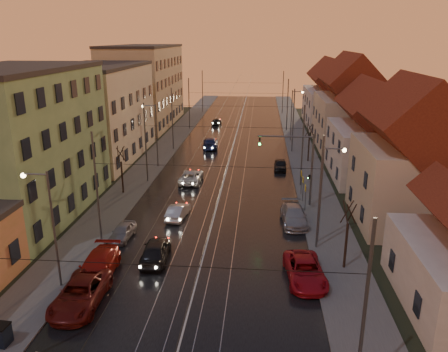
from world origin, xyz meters
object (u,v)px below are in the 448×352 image
(street_lamp_3, at_px, (294,111))
(parked_left_3, at_px, (123,232))
(driving_car_1, at_px, (178,211))
(driving_car_3, at_px, (210,143))
(parked_right_2, at_px, (280,165))
(parked_right_0, at_px, (305,271))
(street_lamp_1, at_px, (325,185))
(parked_right_1, at_px, (294,216))
(street_lamp_0, at_px, (48,219))
(traffic_light_mast, at_px, (302,161))
(driving_car_2, at_px, (191,176))
(driving_car_0, at_px, (155,251))
(street_lamp_2, at_px, (154,129))
(parked_left_2, at_px, (98,266))
(parked_left_1, at_px, (80,294))
(driving_car_4, at_px, (217,121))

(street_lamp_3, xyz_separation_m, parked_left_3, (-16.08, -36.51, -4.28))
(driving_car_1, bearing_deg, driving_car_3, -83.94)
(parked_right_2, bearing_deg, driving_car_1, -119.82)
(driving_car_3, distance_m, parked_right_0, 37.80)
(street_lamp_1, distance_m, parked_right_1, 5.90)
(street_lamp_0, distance_m, parked_right_0, 17.04)
(street_lamp_0, relative_size, traffic_light_mast, 1.11)
(street_lamp_0, xyz_separation_m, driving_car_3, (5.80, 38.51, -4.11))
(driving_car_1, relative_size, parked_right_2, 1.06)
(parked_left_3, bearing_deg, driving_car_2, 80.92)
(street_lamp_0, height_order, driving_car_0, street_lamp_0)
(street_lamp_2, bearing_deg, parked_right_0, -57.57)
(driving_car_2, distance_m, parked_right_2, 11.76)
(street_lamp_2, relative_size, driving_car_0, 1.74)
(driving_car_2, xyz_separation_m, parked_right_0, (10.92, -20.14, 0.05))
(street_lamp_1, distance_m, street_lamp_2, 27.05)
(street_lamp_1, distance_m, traffic_light_mast, 8.08)
(parked_left_2, distance_m, parked_right_2, 29.82)
(street_lamp_2, relative_size, driving_car_2, 1.62)
(street_lamp_1, height_order, street_lamp_3, same)
(street_lamp_0, bearing_deg, driving_car_0, 35.97)
(parked_left_1, bearing_deg, parked_left_2, 91.35)
(parked_right_2, bearing_deg, driving_car_0, -111.03)
(driving_car_0, xyz_separation_m, parked_right_1, (10.60, 7.62, -0.04))
(driving_car_0, bearing_deg, parked_right_0, 166.67)
(driving_car_4, bearing_deg, driving_car_1, 96.67)
(traffic_light_mast, relative_size, parked_left_2, 1.34)
(street_lamp_0, xyz_separation_m, street_lamp_1, (18.21, 8.00, 0.00))
(driving_car_2, bearing_deg, parked_right_2, -149.41)
(driving_car_4, height_order, parked_left_2, parked_left_2)
(street_lamp_0, relative_size, parked_right_1, 1.55)
(driving_car_0, bearing_deg, driving_car_3, -93.50)
(street_lamp_2, height_order, parked_left_2, street_lamp_2)
(driving_car_2, bearing_deg, driving_car_0, 91.86)
(driving_car_1, relative_size, driving_car_2, 0.80)
(driving_car_2, distance_m, parked_left_2, 21.09)
(street_lamp_1, distance_m, parked_left_1, 19.05)
(driving_car_4, xyz_separation_m, parked_right_1, (11.38, -44.79, 0.12))
(driving_car_0, relative_size, driving_car_3, 0.86)
(street_lamp_2, xyz_separation_m, traffic_light_mast, (17.10, -12.00, -0.29))
(street_lamp_2, relative_size, parked_left_1, 1.44)
(driving_car_3, xyz_separation_m, parked_left_2, (-3.54, -36.99, 0.01))
(street_lamp_1, xyz_separation_m, traffic_light_mast, (-1.11, 8.00, -0.29))
(street_lamp_0, bearing_deg, parked_right_1, 35.81)
(traffic_light_mast, xyz_separation_m, driving_car_2, (-11.64, 6.36, -3.91))
(parked_left_2, relative_size, parked_right_1, 1.04)
(parked_right_0, bearing_deg, street_lamp_2, 117.41)
(driving_car_1, height_order, driving_car_2, driving_car_2)
(street_lamp_3, bearing_deg, street_lamp_0, -112.48)
(parked_right_1, bearing_deg, driving_car_0, -147.15)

